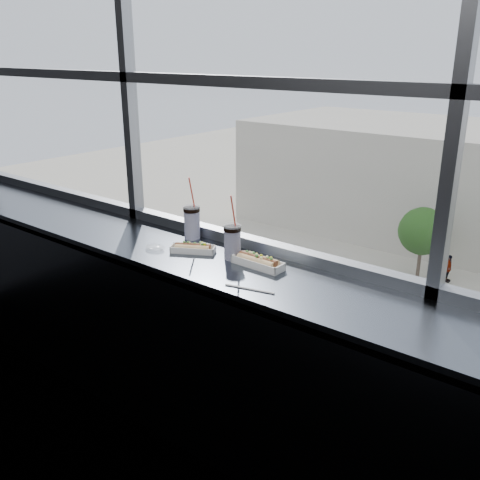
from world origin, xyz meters
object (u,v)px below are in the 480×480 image
Objects in this scene: car_near_b at (365,358)px; pedestrian_a at (448,266)px; soda_cup_left at (192,221)px; hotdog_tray_right at (258,261)px; car_far_a at (393,285)px; hotdog_tray_left at (193,248)px; soda_cup_right at (232,240)px; wrapper at (155,247)px; car_near_a at (227,308)px; tree_left at (423,231)px; loose_straw at (250,289)px.

pedestrian_a is (-0.68, 12.56, -0.10)m from car_near_b.
hotdog_tray_right is at bearing -11.45° from soda_cup_left.
car_far_a is (-8.49, 24.21, -11.11)m from hotdog_tray_right.
hotdog_tray_left is 31.56m from pedestrian_a.
wrapper is at bearing -158.71° from soda_cup_right.
car_near_a is 1.40× the size of tree_left.
hotdog_tray_right is 0.77× the size of soda_cup_left.
hotdog_tray_left is 30.78m from tree_left.
hotdog_tray_right reaches higher than car_near_a.
hotdog_tray_left reaches higher than loose_straw.
hotdog_tray_right is at bearing -142.25° from car_near_a.
car_near_a is at bearing 131.40° from hotdog_tray_right.
hotdog_tray_right is 0.06× the size of tree_left.
car_near_b is (-5.88, 16.26, -10.97)m from hotdog_tray_left.
hotdog_tray_left is 0.04× the size of car_near_b.
hotdog_tray_right is 20.56m from car_near_b.
car_far_a is 4.80m from pedestrian_a.
loose_straw is (0.31, -0.26, -0.10)m from soda_cup_right.
soda_cup_right is at bearing -142.60° from car_near_a.
car_far_a is at bearing 161.52° from pedestrian_a.
soda_cup_left is 0.29m from wrapper.
hotdog_tray_left reaches higher than pedestrian_a.
tree_left is at bearing 105.87° from soda_cup_left.
wrapper reaches higher than pedestrian_a.
pedestrian_a is (-6.56, 28.82, -11.07)m from hotdog_tray_left.
wrapper reaches higher than car_near_a.
car_near_b is (-6.43, 16.46, -10.95)m from loose_straw.
wrapper is 31.61m from pedestrian_a.
hotdog_tray_left is at bearing -158.65° from car_far_a.
hotdog_tray_left is 2.28× the size of wrapper.
hotdog_tray_left is at bearing -171.06° from hotdog_tray_right.
car_near_a is (-13.85, 16.46, -10.99)m from loose_straw.
hotdog_tray_left is 0.25m from soda_cup_left.
pedestrian_a is at bearing 73.76° from hotdog_tray_left.
loose_straw is (0.71, -0.37, -0.10)m from soda_cup_left.
car_near_a is (-13.30, 16.26, -11.01)m from hotdog_tray_left.
hotdog_tray_left is at bearing -167.17° from pedestrian_a.
loose_straw is 28.21m from car_far_a.
car_far_a is (-7.92, 24.09, -11.19)m from soda_cup_left.
pedestrian_a is (-6.40, 28.65, -11.16)m from soda_cup_left.
hotdog_tray_left is 23.72m from car_near_a.
soda_cup_right is 0.05× the size of car_near_b.
soda_cup_right reaches higher than hotdog_tray_left.
soda_cup_left is at bearing 138.12° from loose_straw.
pedestrian_a is (-6.79, 28.76, -11.15)m from soda_cup_right.
pedestrian_a reaches higher than car_far_a.
car_near_a is at bearing 151.78° from pedestrian_a.
soda_cup_right is at bearing -14.10° from hotdog_tray_left.
loose_straw is (0.14, -0.25, -0.02)m from hotdog_tray_right.
car_near_b is (-6.12, 16.20, -11.05)m from soda_cup_right.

